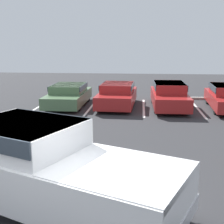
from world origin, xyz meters
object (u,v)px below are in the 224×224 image
object	(u,v)px
pickup_truck	(37,165)
parked_sedan_b	(117,94)
parked_sedan_a	(69,94)
parked_sedan_c	(169,95)
wheel_stop_curb	(198,98)

from	to	relation	value
pickup_truck	parked_sedan_b	bearing A→B (deg)	108.76
parked_sedan_a	parked_sedan_c	world-z (taller)	parked_sedan_c
parked_sedan_a	wheel_stop_curb	xyz separation A→B (m)	(7.30, 2.61, -0.55)
pickup_truck	wheel_stop_curb	world-z (taller)	pickup_truck
pickup_truck	parked_sedan_c	distance (m)	11.04
parked_sedan_b	parked_sedan_c	distance (m)	2.72
pickup_truck	parked_sedan_a	xyz separation A→B (m)	(-1.80, 10.48, -0.26)
pickup_truck	parked_sedan_a	distance (m)	10.64
parked_sedan_b	parked_sedan_a	bearing A→B (deg)	-87.15
wheel_stop_curb	pickup_truck	bearing A→B (deg)	-112.80
pickup_truck	parked_sedan_b	distance (m)	10.54
parked_sedan_a	parked_sedan_c	size ratio (longest dim) A/B	0.94
wheel_stop_curb	parked_sedan_c	bearing A→B (deg)	-126.55
parked_sedan_a	wheel_stop_curb	bearing A→B (deg)	109.62
parked_sedan_a	parked_sedan_b	distance (m)	2.63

